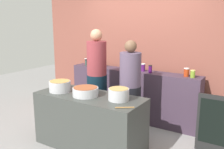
% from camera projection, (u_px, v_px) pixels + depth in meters
% --- Properties ---
extents(ground, '(12.00, 12.00, 0.00)m').
position_uv_depth(ground, '(101.00, 139.00, 4.19)').
color(ground, gray).
extents(storefront_wall, '(4.80, 0.12, 3.00)m').
position_uv_depth(storefront_wall, '(141.00, 43.00, 5.07)').
color(storefront_wall, brown).
rests_on(storefront_wall, ground).
extents(display_shelf, '(2.70, 0.36, 1.00)m').
position_uv_depth(display_shelf, '(132.00, 94.00, 4.99)').
color(display_shelf, '#3D2D3E').
rests_on(display_shelf, ground).
extents(prep_table, '(1.70, 0.70, 0.85)m').
position_uv_depth(prep_table, '(90.00, 121.00, 3.85)').
color(prep_table, '#383B38').
rests_on(prep_table, ground).
extents(preserve_jar_0, '(0.08, 0.08, 0.13)m').
position_uv_depth(preserve_jar_0, '(86.00, 61.00, 5.53)').
color(preserve_jar_0, red).
rests_on(preserve_jar_0, display_shelf).
extents(preserve_jar_1, '(0.07, 0.07, 0.14)m').
position_uv_depth(preserve_jar_1, '(86.00, 62.00, 5.38)').
color(preserve_jar_1, '#2F433B').
rests_on(preserve_jar_1, display_shelf).
extents(preserve_jar_2, '(0.07, 0.07, 0.13)m').
position_uv_depth(preserve_jar_2, '(94.00, 62.00, 5.41)').
color(preserve_jar_2, orange).
rests_on(preserve_jar_2, display_shelf).
extents(preserve_jar_3, '(0.08, 0.08, 0.11)m').
position_uv_depth(preserve_jar_3, '(104.00, 64.00, 5.30)').
color(preserve_jar_3, yellow).
rests_on(preserve_jar_3, display_shelf).
extents(preserve_jar_4, '(0.08, 0.08, 0.10)m').
position_uv_depth(preserve_jar_4, '(133.00, 67.00, 4.93)').
color(preserve_jar_4, orange).
rests_on(preserve_jar_4, display_shelf).
extents(preserve_jar_5, '(0.08, 0.08, 0.15)m').
position_uv_depth(preserve_jar_5, '(143.00, 67.00, 4.77)').
color(preserve_jar_5, '#4E195C').
rests_on(preserve_jar_5, display_shelf).
extents(preserve_jar_6, '(0.07, 0.07, 0.15)m').
position_uv_depth(preserve_jar_6, '(150.00, 69.00, 4.60)').
color(preserve_jar_6, '#451054').
rests_on(preserve_jar_6, display_shelf).
extents(preserve_jar_7, '(0.09, 0.09, 0.15)m').
position_uv_depth(preserve_jar_7, '(186.00, 72.00, 4.31)').
color(preserve_jar_7, '#A73213').
rests_on(preserve_jar_7, display_shelf).
extents(preserve_jar_8, '(0.08, 0.08, 0.13)m').
position_uv_depth(preserve_jar_8, '(193.00, 74.00, 4.23)').
color(preserve_jar_8, olive).
rests_on(preserve_jar_8, display_shelf).
extents(cooking_pot_left, '(0.34, 0.34, 0.17)m').
position_uv_depth(cooking_pot_left, '(60.00, 86.00, 3.96)').
color(cooking_pot_left, '#B7B7BC').
rests_on(cooking_pot_left, prep_table).
extents(cooking_pot_center, '(0.39, 0.39, 0.13)m').
position_uv_depth(cooking_pot_center, '(85.00, 92.00, 3.72)').
color(cooking_pot_center, '#B7B7BC').
rests_on(cooking_pot_center, prep_table).
extents(cooking_pot_right, '(0.30, 0.30, 0.17)m').
position_uv_depth(cooking_pot_right, '(119.00, 94.00, 3.52)').
color(cooking_pot_right, '#B7B7BC').
rests_on(cooking_pot_right, prep_table).
extents(wooden_spoon, '(0.21, 0.15, 0.02)m').
position_uv_depth(wooden_spoon, '(125.00, 107.00, 3.21)').
color(wooden_spoon, '#9E703D').
rests_on(wooden_spoon, prep_table).
extents(cook_with_tongs, '(0.37, 0.37, 1.81)m').
position_uv_depth(cook_with_tongs, '(97.00, 84.00, 4.55)').
color(cook_with_tongs, black).
rests_on(cook_with_tongs, ground).
extents(cook_in_cap, '(0.36, 0.36, 1.65)m').
position_uv_depth(cook_in_cap, '(130.00, 95.00, 4.11)').
color(cook_in_cap, black).
rests_on(cook_in_cap, ground).
extents(chalkboard_sign, '(0.53, 0.05, 0.90)m').
position_uv_depth(chalkboard_sign, '(215.00, 125.00, 3.65)').
color(chalkboard_sign, black).
rests_on(chalkboard_sign, ground).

